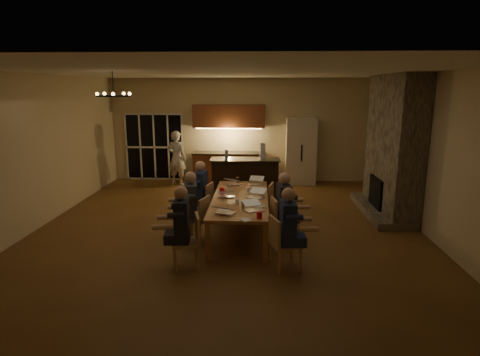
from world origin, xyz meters
name	(u,v)px	position (x,y,z in m)	size (l,w,h in m)	color
floor	(228,227)	(0.00, 0.00, 0.00)	(9.00, 9.00, 0.00)	brown
back_wall	(239,130)	(0.00, 4.52, 1.60)	(8.00, 0.04, 3.20)	#CAB38F
left_wall	(36,152)	(-4.02, 0.00, 1.60)	(0.04, 9.00, 3.20)	#CAB38F
right_wall	(429,155)	(4.02, 0.00, 1.60)	(0.04, 9.00, 3.20)	#CAB38F
ceiling	(227,71)	(0.00, 0.00, 3.22)	(8.00, 9.00, 0.04)	white
french_doors	(155,147)	(-2.70, 4.47, 1.05)	(1.86, 0.08, 2.10)	black
fireplace	(393,146)	(3.70, 1.20, 1.60)	(0.58, 2.50, 3.20)	#756B5C
kitchenette	(229,144)	(-0.30, 4.20, 1.20)	(2.24, 0.68, 2.40)	brown
refrigerator	(301,151)	(1.90, 4.15, 1.00)	(0.90, 0.68, 2.00)	beige
dining_table	(240,216)	(0.27, -0.33, 0.38)	(1.10, 2.88, 0.75)	tan
bar_island	(245,179)	(0.27, 2.29, 0.54)	(1.82, 0.68, 1.08)	black
chair_left_near	(185,242)	(-0.55, -1.97, 0.45)	(0.44, 0.44, 0.89)	tan
chair_left_mid	(195,219)	(-0.57, -0.80, 0.45)	(0.44, 0.44, 0.89)	tan
chair_left_far	(201,203)	(-0.62, 0.29, 0.45)	(0.44, 0.44, 0.89)	tan
chair_right_near	(286,243)	(1.08, -1.95, 0.45)	(0.44, 0.44, 0.89)	tan
chair_right_mid	(284,221)	(1.12, -0.85, 0.45)	(0.44, 0.44, 0.89)	tan
chair_right_far	(280,205)	(1.10, 0.26, 0.45)	(0.44, 0.44, 0.89)	tan
person_left_near	(182,227)	(-0.60, -1.94, 0.69)	(0.60, 0.60, 1.38)	#22242C
person_right_near	(288,230)	(1.10, -1.98, 0.69)	(0.60, 0.60, 1.38)	navy
person_left_mid	(191,207)	(-0.63, -0.85, 0.69)	(0.60, 0.60, 1.38)	#373E41
person_right_mid	(284,209)	(1.11, -0.83, 0.69)	(0.60, 0.60, 1.38)	#22242C
person_left_far	(201,193)	(-0.62, 0.26, 0.69)	(0.60, 0.60, 1.38)	navy
standing_person	(177,158)	(-1.85, 3.76, 0.83)	(0.60, 0.40, 1.66)	silver
chandelier	(114,96)	(-2.10, -0.51, 2.75)	(0.64, 0.64, 0.03)	black
laptop_a	(225,207)	(0.06, -1.35, 0.86)	(0.32, 0.28, 0.23)	silver
laptop_b	(254,205)	(0.56, -1.19, 0.86)	(0.32, 0.28, 0.23)	silver
laptop_c	(227,191)	(-0.01, -0.27, 0.86)	(0.32, 0.28, 0.23)	silver
laptop_d	(256,192)	(0.58, -0.32, 0.86)	(0.32, 0.28, 0.23)	silver
laptop_e	(235,179)	(0.09, 0.82, 0.86)	(0.32, 0.28, 0.23)	silver
laptop_f	(256,180)	(0.57, 0.79, 0.86)	(0.32, 0.28, 0.23)	silver
mug_front	(237,202)	(0.23, -0.78, 0.80)	(0.07, 0.07, 0.10)	white
mug_mid	(248,189)	(0.42, 0.15, 0.80)	(0.08, 0.08, 0.10)	white
mug_back	(229,185)	(-0.02, 0.55, 0.80)	(0.08, 0.08, 0.10)	white
redcup_near	(259,215)	(0.65, -1.62, 0.81)	(0.09, 0.09, 0.12)	red
redcup_mid	(222,190)	(-0.13, 0.01, 0.81)	(0.10, 0.10, 0.12)	red
can_silver	(243,205)	(0.35, -1.03, 0.81)	(0.06, 0.06, 0.12)	#B2B2B7
can_cola	(238,180)	(0.15, 1.03, 0.81)	(0.06, 0.06, 0.12)	#3F0F0C
can_right	(262,192)	(0.70, -0.11, 0.81)	(0.07, 0.07, 0.12)	#B2B2B7
plate_near	(259,206)	(0.65, -0.94, 0.76)	(0.22, 0.22, 0.02)	white
plate_left	(224,211)	(0.02, -1.25, 0.76)	(0.25, 0.25, 0.02)	white
plate_far	(259,189)	(0.65, 0.37, 0.76)	(0.24, 0.24, 0.02)	white
notepad	(246,220)	(0.43, -1.71, 0.76)	(0.14, 0.19, 0.01)	white
bar_bottle	(226,154)	(-0.22, 2.32, 1.20)	(0.09, 0.09, 0.24)	#99999E
bar_blender	(262,151)	(0.72, 2.37, 1.28)	(0.13, 0.13, 0.41)	silver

